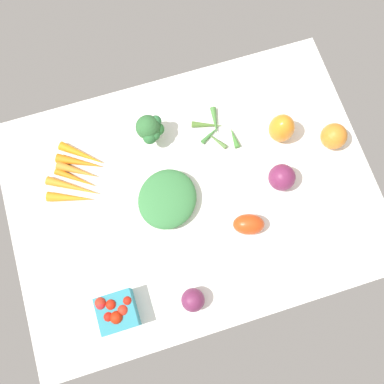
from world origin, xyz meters
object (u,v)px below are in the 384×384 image
object	(u,v)px
bell_pepper_orange	(282,128)
broccoli_head	(150,129)
okra_pile	(216,129)
carrot_bunch	(77,175)
red_onion_near_basket	(282,177)
leafy_greens_clump	(168,200)
red_onion_center	(193,300)
heirloom_tomato_orange	(334,136)
roma_tomato	(249,224)
berry_basket	(116,311)

from	to	relation	value
bell_pepper_orange	broccoli_head	size ratio (longest dim) A/B	1.03
okra_pile	carrot_bunch	world-z (taller)	carrot_bunch
red_onion_near_basket	broccoli_head	distance (cm)	39.72
leafy_greens_clump	red_onion_center	size ratio (longest dim) A/B	2.84
okra_pile	leafy_greens_clump	size ratio (longest dim) A/B	0.81
okra_pile	leafy_greens_clump	bearing A→B (deg)	-139.31
heirloom_tomato_orange	broccoli_head	bearing A→B (deg)	161.45
roma_tomato	berry_basket	size ratio (longest dim) A/B	0.89
okra_pile	heirloom_tomato_orange	size ratio (longest dim) A/B	1.90
okra_pile	berry_basket	size ratio (longest dim) A/B	1.48
okra_pile	bell_pepper_orange	size ratio (longest dim) A/B	1.39
okra_pile	leafy_greens_clump	distance (cm)	26.20
berry_basket	red_onion_near_basket	size ratio (longest dim) A/B	1.28
leafy_greens_clump	bell_pepper_orange	bearing A→B (deg)	15.16
red_onion_near_basket	heirloom_tomato_orange	world-z (taller)	same
carrot_bunch	bell_pepper_orange	world-z (taller)	bell_pepper_orange
leafy_greens_clump	heirloom_tomato_orange	world-z (taller)	heirloom_tomato_orange
heirloom_tomato_orange	berry_basket	bearing A→B (deg)	-158.33
roma_tomato	red_onion_center	distance (cm)	25.34
okra_pile	broccoli_head	distance (cm)	19.83
okra_pile	red_onion_center	distance (cm)	49.83
berry_basket	heirloom_tomato_orange	xyz separation A→B (cm)	(72.18, 28.68, 0.12)
leafy_greens_clump	bell_pepper_orange	world-z (taller)	bell_pepper_orange
carrot_bunch	berry_basket	world-z (taller)	berry_basket
heirloom_tomato_orange	leafy_greens_clump	bearing A→B (deg)	-175.80
berry_basket	okra_pile	bearing A→B (deg)	45.77
carrot_bunch	broccoli_head	world-z (taller)	broccoli_head
leafy_greens_clump	okra_pile	bearing A→B (deg)	40.69
red_onion_near_basket	berry_basket	bearing A→B (deg)	-158.20
roma_tomato	okra_pile	bearing A→B (deg)	-73.00
bell_pepper_orange	leafy_greens_clump	bearing A→B (deg)	-164.84
carrot_bunch	bell_pepper_orange	distance (cm)	60.28
red_onion_center	berry_basket	bearing A→B (deg)	171.06
okra_pile	red_onion_near_basket	distance (cm)	24.33
carrot_bunch	broccoli_head	bearing A→B (deg)	13.03
roma_tomato	leafy_greens_clump	size ratio (longest dim) A/B	0.49
red_onion_center	heirloom_tomato_orange	xyz separation A→B (cm)	(52.42, 31.79, 0.68)
leafy_greens_clump	red_onion_near_basket	bearing A→B (deg)	-6.19
roma_tomato	broccoli_head	world-z (taller)	broccoli_head
carrot_bunch	leafy_greens_clump	distance (cm)	27.37
leafy_greens_clump	bell_pepper_orange	distance (cm)	38.57
okra_pile	red_onion_center	xyz separation A→B (cm)	(-21.10, -45.09, 2.23)
okra_pile	bell_pepper_orange	world-z (taller)	bell_pepper_orange
roma_tomato	leafy_greens_clump	world-z (taller)	roma_tomato
berry_basket	carrot_bunch	bearing A→B (deg)	92.54
red_onion_near_basket	roma_tomato	bearing A→B (deg)	-143.40
leafy_greens_clump	berry_basket	size ratio (longest dim) A/B	1.81
red_onion_center	bell_pepper_orange	size ratio (longest dim) A/B	0.60
leafy_greens_clump	berry_basket	distance (cm)	32.64
berry_basket	bell_pepper_orange	xyz separation A→B (cm)	(58.18, 34.99, 1.49)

